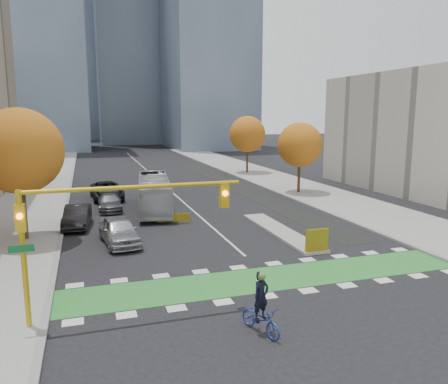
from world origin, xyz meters
TOP-DOWN VIEW (x-y plane):
  - ground at (0.00, 0.00)m, footprint 300.00×300.00m
  - sidewalk_west at (-13.50, 20.00)m, footprint 7.00×120.00m
  - sidewalk_east at (13.50, 20.00)m, footprint 7.00×120.00m
  - curb_west at (-10.00, 20.00)m, footprint 0.30×120.00m
  - curb_east at (10.00, 20.00)m, footprint 0.30×120.00m
  - bike_crossing at (0.00, 1.50)m, footprint 20.00×3.00m
  - centre_line at (0.00, 40.00)m, footprint 0.15×70.00m
  - bike_lane_paint at (7.50, 30.00)m, footprint 2.50×50.00m
  - median_island at (4.00, 9.00)m, footprint 1.60×10.00m
  - hazard_board at (4.00, 4.20)m, footprint 1.40×0.12m
  - tower_ne at (20.00, 85.00)m, footprint 18.00×24.00m
  - tower_far at (-4.00, 140.00)m, footprint 26.00×26.00m
  - tree_west at (-12.00, 12.00)m, footprint 5.20×5.20m
  - tree_east_near at (12.00, 22.00)m, footprint 4.40×4.40m
  - tree_east_far at (12.50, 38.00)m, footprint 4.80×4.80m
  - traffic_signal_west at (-7.93, -0.51)m, footprint 8.53×0.56m
  - cyclist at (-2.51, -3.32)m, footprint 1.32×2.12m
  - bus at (-3.00, 18.52)m, footprint 3.73×10.71m
  - parked_car_a at (-6.50, 9.58)m, footprint 2.55×5.09m
  - parked_car_b at (-9.00, 14.58)m, footprint 2.06×4.78m
  - parked_car_c at (-6.50, 19.58)m, footprint 1.96×4.62m
  - parked_car_d at (-6.50, 24.58)m, footprint 3.05×5.97m

SIDE VIEW (x-z plane):
  - ground at x=0.00m, z-range 0.00..0.00m
  - centre_line at x=0.00m, z-range 0.00..0.01m
  - bike_lane_paint at x=7.50m, z-range 0.00..0.01m
  - bike_crossing at x=0.00m, z-range 0.00..0.01m
  - sidewalk_west at x=-13.50m, z-range 0.00..0.15m
  - sidewalk_east at x=13.50m, z-range 0.00..0.15m
  - curb_west at x=-10.00m, z-range -0.01..0.15m
  - curb_east at x=10.00m, z-range -0.01..0.15m
  - median_island at x=4.00m, z-range 0.00..0.16m
  - parked_car_c at x=-6.50m, z-range 0.00..1.33m
  - parked_car_b at x=-9.00m, z-range 0.00..1.53m
  - cyclist at x=-2.51m, z-range -0.38..1.92m
  - hazard_board at x=4.00m, z-range 0.15..1.45m
  - parked_car_d at x=-6.50m, z-range 0.00..1.61m
  - parked_car_a at x=-6.50m, z-range 0.00..1.66m
  - bus at x=-3.00m, z-range 0.00..2.92m
  - traffic_signal_west at x=-7.93m, z-range 1.43..6.63m
  - tree_east_near at x=12.00m, z-range 1.33..8.40m
  - tree_east_far at x=12.50m, z-range 1.42..9.07m
  - tree_west at x=-12.00m, z-range 1.50..9.73m
  - tower_ne at x=20.00m, z-range 0.00..60.00m
  - tower_far at x=-4.00m, z-range 0.00..80.00m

